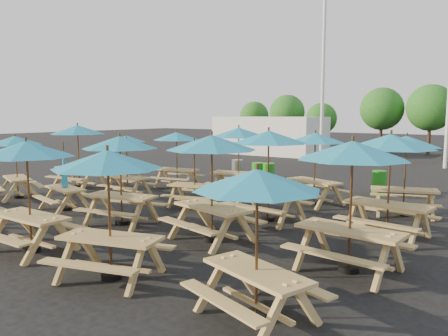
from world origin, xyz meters
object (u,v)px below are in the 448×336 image
Objects in this scene: picnic_unit_13 at (212,150)px; picnic_unit_5 at (65,182)px; picnic_unit_16 at (257,190)px; picnic_unit_18 at (391,148)px; picnic_unit_6 at (126,146)px; waste_bin_2 at (268,173)px; picnic_unit_14 at (269,143)px; picnic_unit_7 at (177,140)px; picnic_unit_12 at (108,168)px; picnic_unit_17 at (352,159)px; waste_bin_3 at (379,182)px; picnic_unit_1 at (15,144)px; picnic_unit_9 at (120,148)px; waste_bin_0 at (237,169)px; picnic_unit_11 at (239,137)px; picnic_unit_19 at (406,147)px; waste_bin_1 at (258,172)px; picnic_unit_3 at (127,142)px; picnic_unit_10 at (194,150)px; picnic_unit_8 at (27,156)px; picnic_unit_2 at (78,134)px; picnic_unit_15 at (315,142)px.

picnic_unit_5 is at bearing -167.14° from picnic_unit_13.
picnic_unit_18 is (0.25, 5.46, 0.26)m from picnic_unit_16.
picnic_unit_6 is 2.47× the size of waste_bin_2.
picnic_unit_14 reaches higher than picnic_unit_16.
picnic_unit_7 is 10.03m from picnic_unit_12.
picnic_unit_17 is at bearing -41.55° from picnic_unit_7.
picnic_unit_14 reaches higher than picnic_unit_6.
picnic_unit_12 reaches higher than waste_bin_3.
picnic_unit_16 is at bearing 5.06° from picnic_unit_1.
picnic_unit_9 is at bearing -134.55° from picnic_unit_14.
picnic_unit_11 is at bearing -54.47° from waste_bin_0.
picnic_unit_19 is at bearing -24.84° from waste_bin_2.
picnic_unit_6 is 2.47× the size of waste_bin_0.
waste_bin_1 is (2.04, 5.66, -1.39)m from picnic_unit_6.
picnic_unit_14 is (5.73, 2.59, 1.30)m from picnic_unit_5.
picnic_unit_16 is at bearing -108.73° from picnic_unit_19.
picnic_unit_3 is 11.89m from picnic_unit_19.
waste_bin_3 is (6.87, 8.81, -0.45)m from picnic_unit_5.
picnic_unit_3 is at bearing 161.11° from picnic_unit_17.
picnic_unit_9 is at bearing -25.04° from picnic_unit_3.
picnic_unit_9 is 2.81× the size of waste_bin_3.
waste_bin_0 is at bearing 86.89° from picnic_unit_1.
picnic_unit_3 is 5.22m from waste_bin_0.
picnic_unit_19 reaches higher than picnic_unit_7.
picnic_unit_5 is 0.99× the size of picnic_unit_10.
picnic_unit_5 is 4.12m from picnic_unit_10.
picnic_unit_10 is 0.86× the size of picnic_unit_18.
picnic_unit_12 is 11.83m from waste_bin_3.
picnic_unit_8 is 0.97× the size of picnic_unit_19.
picnic_unit_13 is 10.48m from waste_bin_0.
picnic_unit_18 reaches higher than picnic_unit_16.
picnic_unit_8 is 8.22m from picnic_unit_11.
picnic_unit_3 is (-0.07, 2.57, -0.45)m from picnic_unit_2.
picnic_unit_14 reaches higher than picnic_unit_19.
picnic_unit_19 is at bearing 53.65° from picnic_unit_12.
picnic_unit_7 is (0.15, 2.49, 0.13)m from picnic_unit_6.
picnic_unit_8 is 2.82× the size of waste_bin_3.
picnic_unit_10 is (2.88, 2.78, 0.97)m from picnic_unit_5.
picnic_unit_6 is at bearing -139.96° from waste_bin_3.
picnic_unit_1 is 13.31m from waste_bin_3.
picnic_unit_12 is at bearing -70.41° from waste_bin_1.
waste_bin_2 is at bearing 136.70° from picnic_unit_16.
picnic_unit_15 reaches higher than waste_bin_2.
picnic_unit_1 reaches higher than waste_bin_1.
picnic_unit_9 is (2.95, -5.37, 0.12)m from picnic_unit_7.
picnic_unit_15 is (8.91, 5.32, 0.14)m from picnic_unit_1.
picnic_unit_7 is at bearing -97.22° from waste_bin_0.
picnic_unit_15 is 1.01× the size of picnic_unit_19.
picnic_unit_18 reaches higher than waste_bin_3.
picnic_unit_15 is (5.96, 0.20, 0.10)m from picnic_unit_7.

